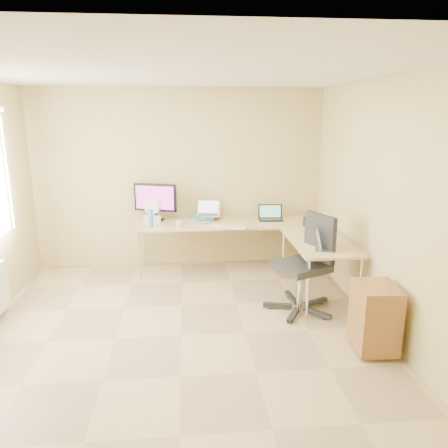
{
  "coord_description": "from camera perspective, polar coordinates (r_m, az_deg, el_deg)",
  "views": [
    {
      "loc": [
        0.08,
        -4.04,
        2.24
      ],
      "look_at": [
        0.55,
        1.1,
        0.9
      ],
      "focal_mm": 34.36,
      "sensor_mm": 36.0,
      "label": 1
    }
  ],
  "objects": [
    {
      "name": "cd_stack",
      "position": [
        6.05,
        -2.86,
        0.25
      ],
      "size": [
        0.13,
        0.13,
        0.03
      ],
      "primitive_type": "cylinder",
      "rotation": [
        0.0,
        0.0,
        0.01
      ],
      "color": "#B3B3BD",
      "rests_on": "desk_main"
    },
    {
      "name": "wall_back",
      "position": [
        6.36,
        -5.92,
        5.98
      ],
      "size": [
        4.5,
        0.0,
        4.5
      ],
      "primitive_type": "plane",
      "rotation": [
        1.57,
        0.0,
        0.0
      ],
      "color": "tan",
      "rests_on": "ground"
    },
    {
      "name": "water_bottle",
      "position": [
        5.88,
        -9.77,
        0.72
      ],
      "size": [
        0.08,
        0.08,
        0.25
      ],
      "primitive_type": "cylinder",
      "rotation": [
        0.0,
        0.0,
        -0.06
      ],
      "color": "#4586B8",
      "rests_on": "desk_main"
    },
    {
      "name": "laptop_black",
      "position": [
        6.25,
        6.25,
        1.51
      ],
      "size": [
        0.36,
        0.28,
        0.22
      ],
      "primitive_type": "cube",
      "rotation": [
        0.0,
        0.0,
        -0.07
      ],
      "color": "black",
      "rests_on": "desk_main"
    },
    {
      "name": "black_cup",
      "position": [
        6.0,
        10.81,
        0.32
      ],
      "size": [
        0.09,
        0.09,
        0.12
      ],
      "primitive_type": "cylinder",
      "rotation": [
        0.0,
        0.0,
        -0.39
      ],
      "color": "black",
      "rests_on": "desk_main"
    },
    {
      "name": "book_stack",
      "position": [
        6.24,
        -3.04,
        0.8
      ],
      "size": [
        0.35,
        0.39,
        0.05
      ],
      "primitive_type": "cube",
      "rotation": [
        0.0,
        0.0,
        0.43
      ],
      "color": "#267E72",
      "rests_on": "desk_main"
    },
    {
      "name": "desk_return",
      "position": [
        5.48,
        12.37,
        -5.8
      ],
      "size": [
        0.7,
        1.3,
        0.73
      ],
      "primitive_type": "cube",
      "color": "tan",
      "rests_on": "ground"
    },
    {
      "name": "desk_fan",
      "position": [
        6.25,
        -9.52,
        1.89
      ],
      "size": [
        0.33,
        0.33,
        0.32
      ],
      "primitive_type": "cylinder",
      "rotation": [
        0.0,
        0.0,
        -0.41
      ],
      "color": "white",
      "rests_on": "desk_main"
    },
    {
      "name": "white_box",
      "position": [
        6.18,
        -9.54,
        0.62
      ],
      "size": [
        0.25,
        0.19,
        0.09
      ],
      "primitive_type": "cube",
      "rotation": [
        0.0,
        0.0,
        0.06
      ],
      "color": "silver",
      "rests_on": "desk_main"
    },
    {
      "name": "mouse",
      "position": [
        5.87,
        4.9,
        -0.21
      ],
      "size": [
        0.11,
        0.08,
        0.04
      ],
      "primitive_type": "ellipsoid",
      "rotation": [
        0.0,
        0.0,
        0.2
      ],
      "color": "silver",
      "rests_on": "desk_main"
    },
    {
      "name": "wall_right",
      "position": [
        4.61,
        20.89,
        1.83
      ],
      "size": [
        0.0,
        4.5,
        4.5
      ],
      "primitive_type": "plane",
      "rotation": [
        1.57,
        0.0,
        -1.57
      ],
      "color": "tan",
      "rests_on": "ground"
    },
    {
      "name": "monitor",
      "position": [
        6.23,
        -9.11,
        2.9
      ],
      "size": [
        0.66,
        0.39,
        0.54
      ],
      "primitive_type": "cube",
      "rotation": [
        0.0,
        0.0,
        -0.32
      ],
      "color": "black",
      "rests_on": "desk_main"
    },
    {
      "name": "laptop_return",
      "position": [
        4.98,
        13.55,
        -2.32
      ],
      "size": [
        0.36,
        0.32,
        0.2
      ],
      "primitive_type": "cube",
      "rotation": [
        0.0,
        0.0,
        1.26
      ],
      "color": "silver",
      "rests_on": "desk_return"
    },
    {
      "name": "cabinet",
      "position": [
        4.41,
        19.42,
        -11.56
      ],
      "size": [
        0.39,
        0.48,
        0.63
      ],
      "primitive_type": "cube",
      "rotation": [
        0.0,
        0.0,
        -0.06
      ],
      "color": "#9D5927",
      "rests_on": "ground"
    },
    {
      "name": "office_chair",
      "position": [
        5.01,
        10.17,
        -6.01
      ],
      "size": [
        0.9,
        0.9,
        1.13
      ],
      "primitive_type": "cube",
      "rotation": [
        0.0,
        0.0,
        0.42
      ],
      "color": "black",
      "rests_on": "ground"
    },
    {
      "name": "laptop_center",
      "position": [
        6.24,
        -2.15,
        2.09
      ],
      "size": [
        0.38,
        0.31,
        0.22
      ],
      "primitive_type": "cube",
      "rotation": [
        0.0,
        0.0,
        -0.16
      ],
      "color": "#ABA9C3",
      "rests_on": "desk_main"
    },
    {
      "name": "ceiling",
      "position": [
        4.05,
        -6.73,
        19.56
      ],
      "size": [
        4.5,
        4.5,
        0.0
      ],
      "primitive_type": "plane",
      "rotation": [
        3.14,
        0.0,
        0.0
      ],
      "color": "white",
      "rests_on": "ground"
    },
    {
      "name": "desk_main",
      "position": [
        6.21,
        0.98,
        -3.01
      ],
      "size": [
        2.65,
        0.7,
        0.73
      ],
      "primitive_type": "cube",
      "color": "tan",
      "rests_on": "ground"
    },
    {
      "name": "mug",
      "position": [
        5.83,
        -5.96,
        -0.01
      ],
      "size": [
        0.12,
        0.12,
        0.1
      ],
      "primitive_type": "imported",
      "rotation": [
        0.0,
        0.0,
        -0.12
      ],
      "color": "silver",
      "rests_on": "desk_main"
    },
    {
      "name": "papers",
      "position": [
        6.22,
        -9.5,
        0.35
      ],
      "size": [
        0.25,
        0.35,
        0.01
      ],
      "primitive_type": "cube",
      "rotation": [
        0.0,
        0.0,
        -0.04
      ],
      "color": "white",
      "rests_on": "desk_main"
    },
    {
      "name": "keyboard",
      "position": [
        5.82,
        0.64,
        -0.37
      ],
      "size": [
        0.51,
        0.31,
        0.02
      ],
      "primitive_type": "cube",
      "rotation": [
        0.0,
        0.0,
        -0.38
      ],
      "color": "silver",
      "rests_on": "desk_main"
    },
    {
      "name": "wall_front",
      "position": [
        2.02,
        -7.08,
        -13.25
      ],
      "size": [
        4.5,
        0.0,
        4.5
      ],
      "primitive_type": "plane",
      "rotation": [
        -1.57,
        0.0,
        0.0
      ],
      "color": "tan",
      "rests_on": "ground"
    },
    {
      "name": "floor",
      "position": [
        4.62,
        -5.75,
        -14.53
      ],
      "size": [
        4.5,
        4.5,
        0.0
      ],
      "primitive_type": "plane",
      "color": "tan",
      "rests_on": "ground"
    }
  ]
}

